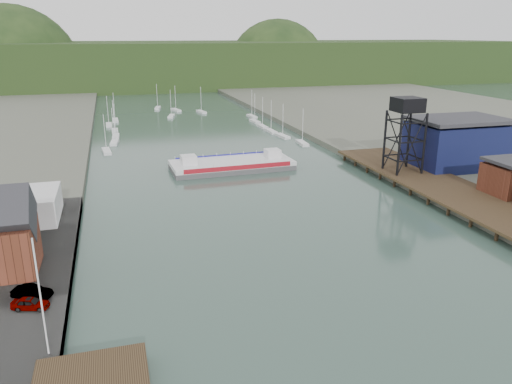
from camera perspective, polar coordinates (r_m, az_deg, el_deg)
ground at (r=53.01m, az=16.85°, el=-18.94°), size 600.00×600.00×0.00m
east_pier at (r=105.33m, az=20.91°, el=0.44°), size 14.00×70.00×2.45m
white_shed at (r=91.07m, az=-27.20°, el=-1.68°), size 18.00×12.00×4.50m
flagpole at (r=51.20m, az=-23.39°, el=-11.07°), size 0.16×0.16×12.00m
lift_tower at (r=111.74m, az=16.89°, el=9.03°), size 6.50×6.50×16.00m
blue_shed at (r=123.41m, az=21.94°, el=5.21°), size 20.50×14.50×11.30m
marina_sailboats at (r=177.84m, az=-7.76°, el=7.58°), size 57.71×92.65×0.90m
distant_hills at (r=337.54m, az=-12.84°, el=13.73°), size 500.00×120.00×80.00m
chain_ferry at (r=119.27m, az=-2.78°, el=3.18°), size 29.10×12.68×4.13m
car_west_a at (r=62.19m, az=-24.39°, el=-11.51°), size 4.39×2.75×1.39m
car_west_b at (r=64.49m, az=-24.24°, el=-10.37°), size 4.79×3.20×1.49m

